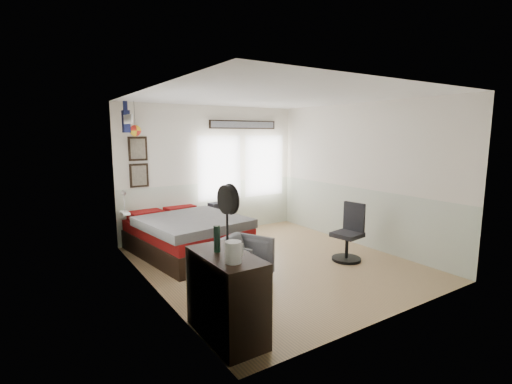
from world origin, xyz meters
TOP-DOWN VIEW (x-y plane):
  - ground_plane at (0.00, 0.00)m, footprint 4.00×4.50m
  - room_shell at (-0.08, 0.19)m, footprint 4.02×4.52m
  - wall_decor at (-1.10, 1.96)m, footprint 3.55×1.32m
  - bed at (-1.03, 1.23)m, footprint 1.79×2.35m
  - dresser at (-1.74, -1.55)m, footprint 0.48×1.00m
  - armchair at (-0.81, -0.37)m, footprint 0.92×0.92m
  - nightstand at (-0.05, 1.95)m, footprint 0.59×0.51m
  - task_chair at (1.15, -0.56)m, footprint 0.50×0.50m
  - kettle at (-1.79, -1.81)m, footprint 0.18×0.16m
  - bottle at (-1.77, -1.43)m, footprint 0.07×0.07m
  - stand_fan at (-1.77, -1.66)m, footprint 0.09×0.31m
  - black_bag at (-0.05, 1.95)m, footprint 0.36×0.25m

SIDE VIEW (x-z plane):
  - ground_plane at x=0.00m, z-range -0.01..0.00m
  - nightstand at x=-0.05m, z-range 0.00..0.52m
  - armchair at x=-0.81m, z-range 0.00..0.63m
  - bed at x=-1.03m, z-range -0.01..0.68m
  - task_chair at x=1.15m, z-range -0.09..0.88m
  - dresser at x=-1.74m, z-range 0.00..0.90m
  - black_bag at x=-0.05m, z-range 0.52..0.72m
  - kettle at x=-1.79m, z-range 0.90..1.11m
  - bottle at x=-1.77m, z-range 0.90..1.18m
  - stand_fan at x=-1.77m, z-range 1.11..1.86m
  - room_shell at x=-0.08m, z-range 0.26..2.97m
  - wall_decor at x=-1.10m, z-range 1.38..2.82m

